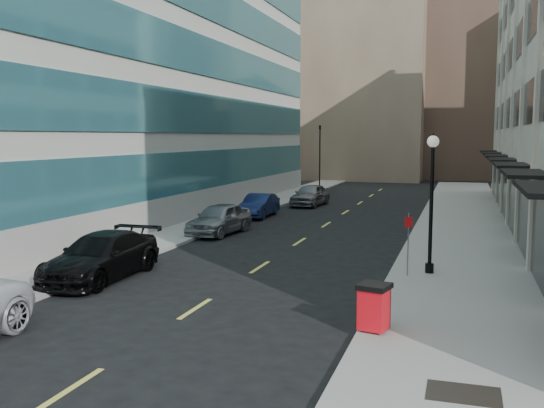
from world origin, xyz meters
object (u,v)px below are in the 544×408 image
Objects in this scene: car_black_pickup at (101,256)px; sign_post at (408,235)px; car_blue_sedan at (259,206)px; lamppost at (432,191)px; trash_bin at (374,305)px; car_silver_sedan at (219,219)px; car_grey_sedan at (310,195)px; traffic_signal at (320,129)px.

sign_post is (10.47, 3.19, 0.79)m from car_black_pickup.
car_blue_sedan is 0.87× the size of lamppost.
sign_post is (0.27, 6.54, 0.80)m from trash_bin.
car_grey_sedan is at bearing 89.71° from car_silver_sedan.
car_grey_sedan is at bearing 76.48° from car_blue_sedan.
trash_bin is 0.54× the size of sign_post.
lamppost is (11.20, 3.87, 2.32)m from car_black_pickup.
traffic_signal is 27.46m from car_silver_sedan.
car_black_pickup is at bearing -90.64° from car_blue_sedan.
sign_post is at bearing -136.50° from lamppost.
lamppost is (9.60, -20.66, 2.33)m from car_grey_sedan.
car_silver_sedan is at bearing 88.66° from car_black_pickup.
trash_bin is at bearing -48.88° from car_silver_sedan.
car_blue_sedan is at bearing 89.78° from car_black_pickup.
sign_post reaches higher than trash_bin.
traffic_signal is 1.24× the size of car_black_pickup.
trash_bin is 7.66m from lamppost.
car_silver_sedan is 13.06m from lamppost.
car_silver_sedan is (0.21, 10.54, -0.00)m from car_black_pickup.
car_blue_sedan is at bearing 97.08° from car_silver_sedan.
car_silver_sedan is 17.11m from trash_bin.
sign_post is at bearing -54.52° from car_blue_sedan.
car_black_pickup is 12.08m from lamppost.
car_grey_sedan is at bearing -79.97° from traffic_signal.
lamppost reaches higher than car_black_pickup.
car_silver_sedan is 0.94× the size of lamppost.
sign_post is at bearing -30.20° from car_silver_sedan.
trash_bin is (10.20, -3.36, -0.01)m from car_black_pickup.
car_grey_sedan is (1.60, 7.00, 0.08)m from car_blue_sedan.
trash_bin is at bearing -75.07° from traffic_signal.
car_blue_sedan is 23.25m from trash_bin.
car_silver_sedan reaches higher than car_blue_sedan.
traffic_signal reaches higher than sign_post.
car_silver_sedan is 12.65m from sign_post.
trash_bin is at bearing -64.62° from car_blue_sedan.
car_black_pickup is (0.70, -37.54, -4.90)m from traffic_signal.
sign_post reaches higher than car_silver_sedan.
traffic_signal reaches higher than lamppost.
car_silver_sedan is at bearing -88.95° from car_blue_sedan.
car_black_pickup is 10.54m from car_silver_sedan.
traffic_signal is 3.10× the size of sign_post.
car_grey_sedan is at bearing 114.92° from lamppost.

